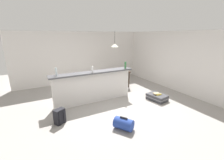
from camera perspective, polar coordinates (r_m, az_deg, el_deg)
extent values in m
cube|color=gray|center=(5.59, 0.02, -8.44)|extent=(13.00, 13.00, 0.05)
cube|color=silver|center=(7.97, -10.57, 8.39)|extent=(6.60, 0.10, 2.50)
cube|color=silver|center=(7.33, 20.48, 6.95)|extent=(0.10, 6.00, 2.50)
cube|color=silver|center=(5.48, -6.80, -2.81)|extent=(2.80, 0.20, 1.06)
cube|color=#4C4C51|center=(5.33, -7.00, 2.85)|extent=(2.96, 0.40, 0.05)
cylinder|color=silver|center=(5.03, -20.08, 2.91)|extent=(0.06, 0.06, 0.25)
cylinder|color=silver|center=(5.22, -7.30, 4.01)|extent=(0.06, 0.06, 0.21)
cylinder|color=#2D6B38|center=(5.79, 5.02, 5.54)|extent=(0.07, 0.07, 0.25)
cube|color=#332319|center=(6.99, 1.51, 3.14)|extent=(1.10, 0.80, 0.04)
cylinder|color=#332319|center=(6.58, -0.75, -1.07)|extent=(0.06, 0.06, 0.70)
cylinder|color=#332319|center=(7.06, 6.31, 0.08)|extent=(0.06, 0.06, 0.70)
cylinder|color=#332319|center=(7.16, -3.27, 0.38)|extent=(0.06, 0.06, 0.70)
cylinder|color=#332319|center=(7.61, 3.42, 1.35)|extent=(0.06, 0.06, 0.70)
cube|color=#4C331E|center=(6.58, 3.63, -0.36)|extent=(0.47, 0.47, 0.04)
cube|color=#4C331E|center=(6.68, 3.15, 2.21)|extent=(0.40, 0.12, 0.48)
cylinder|color=#4C331E|center=(6.46, 2.74, -2.78)|extent=(0.04, 0.04, 0.41)
cylinder|color=#4C331E|center=(6.56, 5.39, -2.51)|extent=(0.04, 0.04, 0.41)
cylinder|color=#4C331E|center=(6.74, 1.86, -1.92)|extent=(0.04, 0.04, 0.41)
cylinder|color=#4C331E|center=(6.85, 4.41, -1.68)|extent=(0.04, 0.04, 0.41)
cylinder|color=black|center=(6.81, 1.04, 15.55)|extent=(0.01, 0.01, 0.55)
cone|color=white|center=(6.82, 1.03, 12.81)|extent=(0.34, 0.34, 0.14)
sphere|color=white|center=(6.83, 1.02, 12.14)|extent=(0.07, 0.07, 0.07)
cube|color=#38383D|center=(5.95, 16.46, -6.17)|extent=(0.58, 0.75, 0.22)
cube|color=gray|center=(5.95, 16.46, -6.17)|extent=(0.60, 0.76, 0.02)
cube|color=#2D2D33|center=(6.18, 13.41, -5.08)|extent=(0.20, 0.17, 0.02)
cylinder|color=#233D93|center=(4.07, 4.36, -15.95)|extent=(0.51, 0.57, 0.30)
cube|color=black|center=(3.99, 4.41, -13.89)|extent=(0.13, 0.18, 0.04)
cube|color=black|center=(4.49, -18.96, -12.68)|extent=(0.33, 0.29, 0.42)
cube|color=black|center=(4.61, -19.76, -13.05)|extent=(0.22, 0.16, 0.19)
cube|color=black|center=(4.47, -17.40, -13.00)|extent=(0.04, 0.04, 0.36)
cube|color=black|center=(4.40, -18.82, -13.67)|extent=(0.04, 0.04, 0.36)
cube|color=gold|center=(5.90, 16.82, -5.10)|extent=(0.23, 0.17, 0.03)
cube|color=tan|center=(5.89, 16.23, -4.80)|extent=(0.25, 0.20, 0.03)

